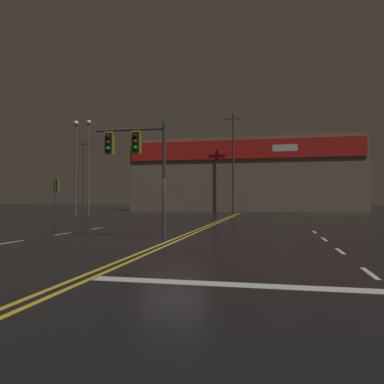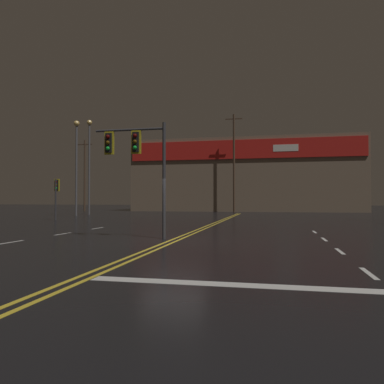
# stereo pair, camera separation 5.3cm
# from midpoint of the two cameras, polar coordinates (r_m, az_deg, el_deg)

# --- Properties ---
(ground_plane) EXTENTS (200.00, 200.00, 0.00)m
(ground_plane) POSITION_cam_midpoint_polar(r_m,az_deg,el_deg) (14.88, -2.96, -7.44)
(ground_plane) COLOR black
(road_markings) EXTENTS (17.53, 60.00, 0.01)m
(road_markings) POSITION_cam_midpoint_polar(r_m,az_deg,el_deg) (13.04, 0.88, -8.31)
(road_markings) COLOR gold
(road_markings) RESTS_ON ground
(traffic_signal_median) EXTENTS (3.14, 0.36, 4.85)m
(traffic_signal_median) POSITION_cam_midpoint_polar(r_m,az_deg,el_deg) (16.12, -8.82, 6.07)
(traffic_signal_median) COLOR #38383D
(traffic_signal_median) RESTS_ON ground
(traffic_signal_corner_northwest) EXTENTS (0.42, 0.36, 3.29)m
(traffic_signal_corner_northwest) POSITION_cam_midpoint_polar(r_m,az_deg,el_deg) (31.74, -20.07, 0.31)
(traffic_signal_corner_northwest) COLOR #38383D
(traffic_signal_corner_northwest) RESTS_ON ground
(streetlight_near_left) EXTENTS (0.56, 0.56, 10.38)m
(streetlight_near_left) POSITION_cam_midpoint_polar(r_m,az_deg,el_deg) (42.66, -15.51, 5.48)
(streetlight_near_left) COLOR #59595E
(streetlight_near_left) RESTS_ON ground
(streetlight_near_right) EXTENTS (0.56, 0.56, 9.54)m
(streetlight_near_right) POSITION_cam_midpoint_polar(r_m,az_deg,el_deg) (39.20, -17.33, 5.40)
(streetlight_near_right) COLOR #59595E
(streetlight_near_right) RESTS_ON ground
(building_backdrop) EXTENTS (31.81, 10.23, 10.16)m
(building_backdrop) POSITION_cam_midpoint_polar(r_m,az_deg,el_deg) (55.41, 8.01, 2.42)
(building_backdrop) COLOR #7A6651
(building_backdrop) RESTS_ON ground
(utility_pole_row) EXTENTS (46.77, 0.26, 12.74)m
(utility_pole_row) POSITION_cam_midpoint_polar(r_m,az_deg,el_deg) (48.81, 6.51, 3.55)
(utility_pole_row) COLOR #4C3828
(utility_pole_row) RESTS_ON ground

